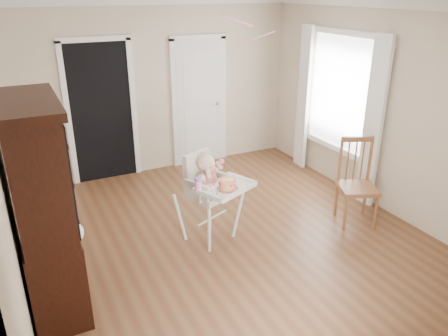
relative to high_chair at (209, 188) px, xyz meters
name	(u,v)px	position (x,y,z in m)	size (l,w,h in m)	color
floor	(229,238)	(0.21, -0.10, -0.68)	(5.00, 5.00, 0.00)	brown
ceiling	(230,0)	(0.21, -0.10, 2.02)	(5.00, 5.00, 0.00)	white
wall_back	(157,88)	(0.21, 2.40, 0.67)	(4.50, 4.50, 0.00)	beige
wall_left	(3,166)	(-2.04, -0.10, 0.67)	(5.00, 5.00, 0.00)	beige
wall_right	(382,108)	(2.46, -0.10, 0.67)	(5.00, 5.00, 0.00)	beige
crown_molding	(230,7)	(0.21, -0.10, 1.96)	(4.50, 5.00, 0.12)	white
doorway	(101,110)	(-0.69, 2.39, 0.43)	(1.06, 0.05, 2.22)	black
closet_door	(199,104)	(0.91, 2.38, 0.35)	(0.96, 0.09, 2.13)	white
window_right	(337,101)	(2.38, 0.70, 0.61)	(0.13, 1.84, 2.30)	white
high_chair	(209,188)	(0.00, 0.00, 0.00)	(0.87, 0.95, 1.10)	white
baby	(207,175)	(-0.01, 0.03, 0.15)	(0.36, 0.26, 0.47)	beige
cake	(227,184)	(0.09, -0.29, 0.14)	(0.25, 0.25, 0.11)	silver
sippy_cup	(198,184)	(-0.22, -0.19, 0.17)	(0.08, 0.08, 0.20)	#FF9BCB
china_cabinet	(44,209)	(-1.78, -0.39, 0.32)	(0.53, 1.18, 1.99)	black
dining_chair	(357,185)	(1.85, -0.43, -0.17)	(0.59, 0.59, 1.09)	brown
streamer	(236,20)	(0.92, 1.14, 1.74)	(0.03, 0.50, 0.02)	pink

